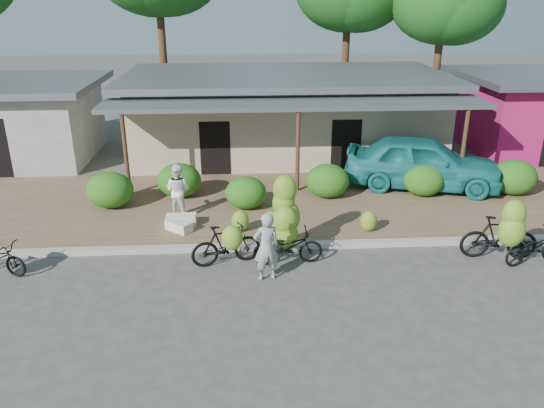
{
  "coord_description": "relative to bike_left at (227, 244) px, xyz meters",
  "views": [
    {
      "loc": [
        -1.9,
        -10.68,
        6.39
      ],
      "look_at": [
        -1.09,
        2.23,
        1.2
      ],
      "focal_mm": 35.0,
      "sensor_mm": 36.0,
      "label": 1
    }
  ],
  "objects": [
    {
      "name": "ground",
      "position": [
        2.28,
        -1.16,
        -0.59
      ],
      "size": [
        100.0,
        100.0,
        0.0
      ],
      "primitive_type": "plane",
      "color": "#44423F",
      "rests_on": "ground"
    },
    {
      "name": "sidewalk",
      "position": [
        2.28,
        3.84,
        -0.53
      ],
      "size": [
        60.0,
        6.0,
        0.12
      ],
      "primitive_type": "cube",
      "color": "olive",
      "rests_on": "ground"
    },
    {
      "name": "curb",
      "position": [
        2.28,
        0.84,
        -0.52
      ],
      "size": [
        60.0,
        0.25,
        0.15
      ],
      "primitive_type": "cube",
      "color": "#A8A399",
      "rests_on": "ground"
    },
    {
      "name": "shop_main",
      "position": [
        2.28,
        9.77,
        1.13
      ],
      "size": [
        13.0,
        8.5,
        3.35
      ],
      "color": "#C4B294",
      "rests_on": "ground"
    },
    {
      "name": "shop_pink",
      "position": [
        12.78,
        9.83,
        1.08
      ],
      "size": [
        6.0,
        6.0,
        3.25
      ],
      "color": "#B91C55",
      "rests_on": "ground"
    },
    {
      "name": "shop_grey",
      "position": [
        -8.72,
        9.83,
        1.02
      ],
      "size": [
        7.0,
        6.0,
        3.15
      ],
      "color": "#AFB0AA",
      "rests_on": "ground"
    },
    {
      "name": "hedge_0",
      "position": [
        -3.67,
        3.84,
        0.09
      ],
      "size": [
        1.44,
        1.29,
        1.12
      ],
      "primitive_type": "ellipsoid",
      "color": "#276216",
      "rests_on": "sidewalk"
    },
    {
      "name": "hedge_1",
      "position": [
        -1.63,
        4.65,
        0.08
      ],
      "size": [
        1.43,
        1.28,
        1.11
      ],
      "primitive_type": "ellipsoid",
      "color": "#276216",
      "rests_on": "sidewalk"
    },
    {
      "name": "hedge_2",
      "position": [
        0.53,
        3.5,
        0.02
      ],
      "size": [
        1.28,
        1.15,
        1.0
      ],
      "primitive_type": "ellipsoid",
      "color": "#276216",
      "rests_on": "sidewalk"
    },
    {
      "name": "hedge_3",
      "position": [
        3.2,
        4.31,
        0.08
      ],
      "size": [
        1.41,
        1.27,
        1.1
      ],
      "primitive_type": "ellipsoid",
      "color": "#276216",
      "rests_on": "sidewalk"
    },
    {
      "name": "hedge_4",
      "position": [
        6.38,
        4.25,
        0.05
      ],
      "size": [
        1.33,
        1.2,
        1.04
      ],
      "primitive_type": "ellipsoid",
      "color": "#276216",
      "rests_on": "sidewalk"
    },
    {
      "name": "hedge_5",
      "position": [
        9.39,
        4.19,
        0.11
      ],
      "size": [
        1.49,
        1.34,
        1.16
      ],
      "primitive_type": "ellipsoid",
      "color": "#276216",
      "rests_on": "sidewalk"
    },
    {
      "name": "bike_left",
      "position": [
        0.0,
        0.0,
        0.0
      ],
      "size": [
        1.85,
        1.31,
        1.33
      ],
      "rotation": [
        0.0,
        0.0,
        1.83
      ],
      "color": "black",
      "rests_on": "ground"
    },
    {
      "name": "bike_center",
      "position": [
        1.49,
        0.27,
        0.26
      ],
      "size": [
        1.8,
        1.22,
        2.17
      ],
      "rotation": [
        0.0,
        0.0,
        1.65
      ],
      "color": "black",
      "rests_on": "ground"
    },
    {
      "name": "bike_right",
      "position": [
        6.89,
        -0.22,
        0.18
      ],
      "size": [
        1.99,
        1.31,
        1.85
      ],
      "rotation": [
        0.0,
        0.0,
        1.45
      ],
      "color": "black",
      "rests_on": "ground"
    },
    {
      "name": "bike_far_right",
      "position": [
        7.68,
        -0.37,
        -0.15
      ],
      "size": [
        1.79,
        1.01,
        0.89
      ],
      "rotation": [
        0.0,
        0.0,
        1.83
      ],
      "color": "black",
      "rests_on": "ground"
    },
    {
      "name": "loose_banana_a",
      "position": [
        0.34,
        1.76,
        -0.17
      ],
      "size": [
        0.49,
        0.42,
        0.62
      ],
      "primitive_type": "ellipsoid",
      "color": "#77A629",
      "rests_on": "sidewalk"
    },
    {
      "name": "loose_banana_b",
      "position": [
        1.2,
        1.62,
        -0.15
      ],
      "size": [
        0.52,
        0.44,
        0.65
      ],
      "primitive_type": "ellipsoid",
      "color": "#77A629",
      "rests_on": "sidewalk"
    },
    {
      "name": "loose_banana_c",
      "position": [
        3.93,
        1.55,
        -0.17
      ],
      "size": [
        0.48,
        0.41,
        0.6
      ],
      "primitive_type": "ellipsoid",
      "color": "#77A629",
      "rests_on": "sidewalk"
    },
    {
      "name": "sack_near",
      "position": [
        -1.36,
        2.32,
        -0.32
      ],
      "size": [
        0.85,
        0.4,
        0.3
      ],
      "primitive_type": "cube",
      "rotation": [
        0.0,
        0.0,
        0.0
      ],
      "color": "white",
      "rests_on": "sidewalk"
    },
    {
      "name": "sack_far",
      "position": [
        -1.39,
        1.91,
        -0.33
      ],
      "size": [
        0.82,
        0.77,
        0.28
      ],
      "primitive_type": "cube",
      "rotation": [
        0.0,
        0.0,
        -0.69
      ],
      "color": "white",
      "rests_on": "sidewalk"
    },
    {
      "name": "vendor",
      "position": [
        0.94,
        -0.74,
        0.25
      ],
      "size": [
        0.7,
        0.54,
        1.7
      ],
      "primitive_type": "imported",
      "rotation": [
        0.0,
        0.0,
        3.38
      ],
      "color": "#979797",
      "rests_on": "ground"
    },
    {
      "name": "bystander",
      "position": [
        -1.49,
        3.04,
        0.33
      ],
      "size": [
        0.97,
        0.89,
        1.6
      ],
      "primitive_type": "imported",
      "rotation": [
        0.0,
        0.0,
        2.69
      ],
      "color": "white",
      "rests_on": "sidewalk"
    },
    {
      "name": "teal_van",
      "position": [
        6.58,
        5.04,
        0.42
      ],
      "size": [
        5.6,
        3.43,
        1.78
      ],
      "primitive_type": "imported",
      "rotation": [
        0.0,
        0.0,
        1.3
      ],
      "color": "#1B7D7D",
      "rests_on": "sidewalk"
    }
  ]
}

